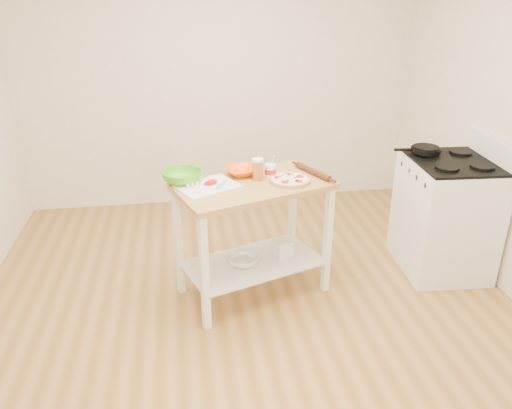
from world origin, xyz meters
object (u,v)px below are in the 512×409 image
at_px(prep_island, 253,216).
at_px(skillet, 425,150).
at_px(knife, 184,180).
at_px(green_bowl, 182,177).
at_px(cutting_board, 207,186).
at_px(beer_pint, 258,169).
at_px(yogurt_tub, 270,171).
at_px(shelf_glass_bowl, 243,260).
at_px(spatula, 221,185).
at_px(rolling_pin, 313,172).
at_px(pizza, 290,180).
at_px(orange_bowl, 241,171).
at_px(gas_stove, 445,215).
at_px(shelf_bin, 283,247).

height_order(prep_island, skillet, skillet).
relative_size(knife, green_bowl, 0.95).
bearing_deg(prep_island, cutting_board, -176.34).
distance_m(knife, beer_pint, 0.53).
bearing_deg(prep_island, skillet, 12.87).
bearing_deg(yogurt_tub, cutting_board, -165.55).
relative_size(cutting_board, shelf_glass_bowl, 2.10).
relative_size(spatula, rolling_pin, 0.38).
bearing_deg(spatula, cutting_board, 124.42).
height_order(pizza, knife, pizza).
distance_m(cutting_board, shelf_glass_bowl, 0.66).
xyz_separation_m(prep_island, orange_bowl, (-0.06, 0.18, 0.28)).
bearing_deg(knife, shelf_glass_bowl, -28.93).
bearing_deg(prep_island, pizza, -2.28).
distance_m(cutting_board, rolling_pin, 0.80).
distance_m(skillet, shelf_glass_bowl, 1.71).
height_order(green_bowl, shelf_glass_bowl, green_bowl).
relative_size(knife, yogurt_tub, 1.51).
bearing_deg(spatula, skillet, -35.63).
distance_m(rolling_pin, shelf_glass_bowl, 0.84).
distance_m(skillet, cutting_board, 1.81).
height_order(spatula, knife, knife).
height_order(yogurt_tub, rolling_pin, yogurt_tub).
xyz_separation_m(gas_stove, spatula, (-1.83, -0.17, 0.44)).
bearing_deg(spatula, knife, 102.97).
height_order(skillet, pizza, skillet).
distance_m(knife, rolling_pin, 0.95).
xyz_separation_m(pizza, yogurt_tub, (-0.12, 0.11, 0.03)).
xyz_separation_m(prep_island, skillet, (1.45, 0.33, 0.33)).
xyz_separation_m(cutting_board, yogurt_tub, (0.47, 0.12, 0.04)).
xyz_separation_m(prep_island, shelf_glass_bowl, (-0.08, -0.03, -0.35)).
xyz_separation_m(green_bowl, shelf_bin, (0.74, -0.02, -0.62)).
distance_m(gas_stove, shelf_glass_bowl, 1.70).
bearing_deg(shelf_bin, spatula, -167.09).
xyz_separation_m(gas_stove, knife, (-2.08, -0.03, 0.44)).
bearing_deg(yogurt_tub, beer_pint, -163.63).
height_order(gas_stove, cutting_board, gas_stove).
distance_m(cutting_board, knife, 0.20).
bearing_deg(cutting_board, shelf_glass_bowl, -29.14).
bearing_deg(beer_pint, knife, 176.18).
xyz_separation_m(orange_bowl, shelf_bin, (0.30, -0.11, -0.61)).
height_order(prep_island, yogurt_tub, yogurt_tub).
relative_size(pizza, knife, 1.10).
xyz_separation_m(orange_bowl, shelf_glass_bowl, (-0.02, -0.22, -0.63)).
bearing_deg(rolling_pin, skillet, 12.76).
xyz_separation_m(cutting_board, beer_pint, (0.37, 0.09, 0.07)).
relative_size(shelf_glass_bowl, shelf_bin, 1.89).
xyz_separation_m(spatula, beer_pint, (0.27, 0.11, 0.06)).
relative_size(knife, beer_pint, 1.69).
relative_size(rolling_pin, shelf_bin, 3.05).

